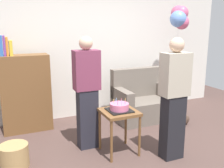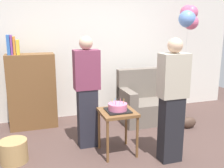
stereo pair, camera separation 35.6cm
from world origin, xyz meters
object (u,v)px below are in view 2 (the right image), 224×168
Objects in this scene: birthday_cake at (118,107)px; wicker_basket at (14,151)px; handbag at (189,123)px; side_table at (118,118)px; balloon_bunch at (189,17)px; couch at (149,102)px; person_blowing_candles at (87,92)px; person_holding_cake at (172,101)px; bookshelf at (32,90)px.

birthday_cake is 0.89× the size of wicker_basket.
handbag is at bearing 16.98° from birthday_cake.
balloon_bunch is (1.76, 1.06, 1.39)m from side_table.
couch is at bearing 46.73° from side_table.
birthday_cake is 0.20× the size of person_blowing_candles.
side_table is 2.23× the size of handbag.
person_blowing_candles is at bearing -18.01° from person_holding_cake.
side_table is 0.29× the size of balloon_bunch.
couch is 3.93× the size of handbag.
person_holding_cake is (0.95, -0.76, 0.00)m from person_blowing_candles.
side_table is 0.78m from person_holding_cake.
wicker_basket is at bearing 172.19° from side_table.
birthday_cake is at bearing 28.26° from side_table.
person_blowing_candles is 0.76× the size of balloon_bunch.
couch is 0.51× the size of balloon_bunch.
bookshelf reaches higher than birthday_cake.
person_blowing_candles reaches higher than bookshelf.
wicker_basket is (-0.29, -1.18, -0.52)m from bookshelf.
wicker_basket is at bearing -103.63° from bookshelf.
person_blowing_candles is (0.76, -1.02, 0.16)m from bookshelf.
bookshelf is 1.28m from person_blowing_candles.
couch is 1.75m from balloon_bunch.
bookshelf is at bearing 128.77° from side_table.
side_table is at bearing -39.11° from person_blowing_candles.
couch reaches higher than side_table.
person_blowing_candles is at bearing 134.49° from birthday_cake.
balloon_bunch reaches higher than side_table.
bookshelf is at bearing 128.77° from birthday_cake.
bookshelf is at bearing -25.54° from person_holding_cake.
wicker_basket is 2.89m from handbag.
person_holding_cake is (1.70, -1.78, 0.16)m from bookshelf.
person_blowing_candles is (-0.35, 0.35, 0.16)m from birthday_cake.
balloon_bunch reaches higher than bookshelf.
side_table reaches higher than handbag.
person_blowing_candles is at bearing 8.85° from wicker_basket.
wicker_basket is (-1.39, 0.19, -0.52)m from birthday_cake.
birthday_cake is at bearing -51.23° from bookshelf.
person_holding_cake is (0.60, -0.41, 0.31)m from side_table.
person_blowing_candles is (-1.34, -0.70, 0.49)m from couch.
wicker_basket is at bearing -160.02° from couch.
side_table is 0.38× the size of person_blowing_candles.
person_blowing_candles is 2.47m from balloon_bunch.
person_blowing_candles reaches higher than handbag.
handbag is (1.83, 0.10, -0.73)m from person_blowing_candles.
bookshelf reaches higher than side_table.
couch is 0.81m from handbag.
birthday_cake is 0.15× the size of balloon_bunch.
side_table is 1.61m from handbag.
wicker_basket is (-2.38, -0.87, -0.19)m from couch.
birthday_cake is 1.50m from wicker_basket.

